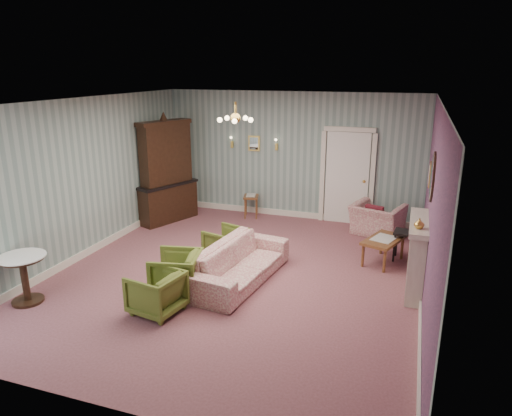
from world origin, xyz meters
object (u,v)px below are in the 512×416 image
at_px(olive_chair_b, 176,271).
at_px(wingback_chair, 378,214).
at_px(olive_chair_c, 226,242).
at_px(side_table_black, 404,246).
at_px(pedestal_table, 25,279).
at_px(sofa_chintz, 239,256).
at_px(fireplace, 417,256).
at_px(olive_chair_a, 156,291).
at_px(dresser, 166,169).
at_px(coffee_table, 383,250).

xyz_separation_m(olive_chair_b, wingback_chair, (2.72, 3.79, 0.07)).
bearing_deg(olive_chair_c, side_table_black, 123.18).
height_order(olive_chair_c, pedestal_table, pedestal_table).
height_order(sofa_chintz, fireplace, fireplace).
xyz_separation_m(sofa_chintz, fireplace, (2.74, 0.60, 0.15)).
bearing_deg(olive_chair_c, olive_chair_b, 7.27).
bearing_deg(olive_chair_a, pedestal_table, -69.57).
height_order(sofa_chintz, dresser, dresser).
bearing_deg(olive_chair_c, olive_chair_a, 10.28).
height_order(fireplace, coffee_table, fireplace).
bearing_deg(olive_chair_b, wingback_chair, 132.48).
height_order(dresser, pedestal_table, dresser).
distance_m(olive_chair_a, coffee_table, 4.14).
xyz_separation_m(olive_chair_a, wingback_chair, (2.70, 4.44, 0.10)).
xyz_separation_m(sofa_chintz, pedestal_table, (-2.77, -1.74, -0.05)).
bearing_deg(wingback_chair, olive_chair_b, 71.39).
relative_size(wingback_chair, pedestal_table, 1.33).
distance_m(sofa_chintz, coffee_table, 2.68).
relative_size(wingback_chair, side_table_black, 1.79).
distance_m(wingback_chair, side_table_black, 1.43).
distance_m(olive_chair_c, wingback_chair, 3.40).
bearing_deg(olive_chair_b, sofa_chintz, 121.14).
relative_size(olive_chair_a, pedestal_table, 0.91).
bearing_deg(side_table_black, olive_chair_c, -162.09).
distance_m(sofa_chintz, dresser, 3.75).
relative_size(olive_chair_b, dresser, 0.30).
height_order(olive_chair_b, side_table_black, olive_chair_b).
xyz_separation_m(wingback_chair, fireplace, (0.80, -2.47, 0.14)).
xyz_separation_m(fireplace, coffee_table, (-0.56, 0.95, -0.35)).
xyz_separation_m(olive_chair_a, dresser, (-1.95, 3.85, 0.87)).
relative_size(sofa_chintz, wingback_chair, 2.20).
xyz_separation_m(olive_chair_c, wingback_chair, (2.51, 2.30, 0.11)).
xyz_separation_m(olive_chair_c, sofa_chintz, (0.57, -0.77, 0.10)).
bearing_deg(olive_chair_a, sofa_chintz, 161.32).
bearing_deg(side_table_black, pedestal_table, -146.49).
xyz_separation_m(wingback_chair, side_table_black, (0.59, -1.29, -0.16)).
xyz_separation_m(olive_chair_c, pedestal_table, (-2.20, -2.51, 0.05)).
bearing_deg(fireplace, pedestal_table, -157.05).
distance_m(olive_chair_a, sofa_chintz, 1.57).
distance_m(olive_chair_a, olive_chair_c, 2.15).
bearing_deg(coffee_table, side_table_black, 33.43).
xyz_separation_m(olive_chair_c, coffee_table, (2.75, 0.77, -0.10)).
bearing_deg(pedestal_table, fireplace, 22.95).
height_order(olive_chair_a, olive_chair_c, olive_chair_a).
bearing_deg(olive_chair_a, coffee_table, 144.91).
height_order(dresser, side_table_black, dresser).
bearing_deg(wingback_chair, fireplace, 124.97).
bearing_deg(coffee_table, fireplace, -59.46).
xyz_separation_m(olive_chair_b, dresser, (-1.93, 3.20, 0.85)).
relative_size(sofa_chintz, dresser, 0.91).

